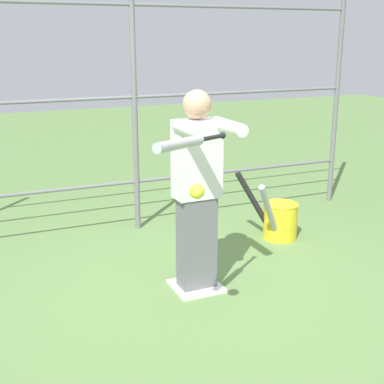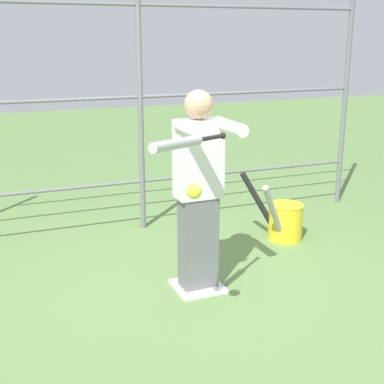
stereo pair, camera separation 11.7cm
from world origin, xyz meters
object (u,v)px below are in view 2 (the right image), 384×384
object	(u,v)px
bat_bucket	(283,220)
softball_in_flight	(194,191)
baseball_bat_swinging	(183,143)
batter	(199,186)

from	to	relation	value
bat_bucket	softball_in_flight	bearing A→B (deg)	43.76
bat_bucket	baseball_bat_swinging	bearing A→B (deg)	41.33
batter	baseball_bat_swinging	distance (m)	1.00
softball_in_flight	batter	bearing A→B (deg)	-114.43
batter	baseball_bat_swinging	xyz separation A→B (m)	(0.42, 0.75, 0.52)
baseball_bat_swinging	batter	bearing A→B (deg)	-119.18
softball_in_flight	bat_bucket	world-z (taller)	softball_in_flight
batter	bat_bucket	size ratio (longest dim) A/B	2.29
softball_in_flight	bat_bucket	size ratio (longest dim) A/B	0.13
baseball_bat_swinging	softball_in_flight	bearing A→B (deg)	108.60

